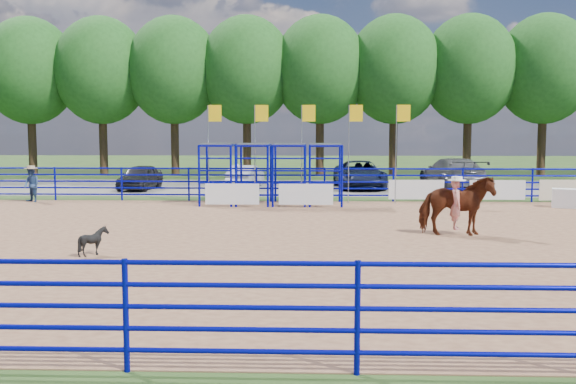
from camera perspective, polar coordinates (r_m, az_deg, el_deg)
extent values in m
plane|color=#375321|center=(18.33, 3.92, -4.37)|extent=(120.00, 120.00, 0.00)
cube|color=#A07050|center=(18.33, 3.92, -4.33)|extent=(30.00, 20.00, 0.02)
cube|color=gray|center=(35.19, 3.03, 0.42)|extent=(40.00, 10.00, 0.01)
cube|color=white|center=(28.17, 23.87, -0.52)|extent=(1.57, 1.10, 0.77)
imported|color=#5D2712|center=(19.63, 14.73, -1.17)|extent=(2.19, 1.12, 1.80)
imported|color=red|center=(19.56, 14.78, 1.08)|extent=(0.39, 0.56, 1.48)
cylinder|color=white|center=(19.51, 14.84, 3.34)|extent=(0.54, 0.54, 0.12)
imported|color=black|center=(16.79, -16.90, -4.19)|extent=(0.69, 0.63, 0.73)
imported|color=navy|center=(29.97, -21.84, 0.60)|extent=(0.92, 0.87, 1.50)
cylinder|color=tan|center=(29.92, -21.89, 2.03)|extent=(0.56, 0.56, 0.11)
imported|color=black|center=(34.74, -13.00, 1.32)|extent=(1.85, 3.98, 1.32)
imported|color=#96989E|center=(34.92, -3.80, 1.40)|extent=(1.82, 3.90, 1.24)
imported|color=black|center=(34.77, 6.38, 1.56)|extent=(2.72, 5.42, 1.47)
imported|color=#57575A|center=(35.57, 14.38, 1.64)|extent=(2.92, 5.87, 1.64)
cube|color=white|center=(26.14, -4.98, -0.18)|extent=(2.20, 0.04, 0.85)
cube|color=white|center=(25.95, 1.61, -0.20)|extent=(2.20, 0.04, 0.85)
cube|color=white|center=(28.50, 11.34, 0.21)|extent=(2.40, 0.04, 0.85)
cube|color=white|center=(29.27, 18.11, 0.18)|extent=(2.40, 0.04, 0.85)
cube|color=beige|center=(30.24, 23.58, 0.15)|extent=(2.40, 0.04, 0.90)
cylinder|color=#3F2B19|center=(48.14, -21.78, 4.27)|extent=(0.56, 0.56, 4.80)
ellipsoid|color=#1C4B18|center=(48.33, -22.00, 10.39)|extent=(6.40, 6.40, 7.36)
cylinder|color=#3F2B19|center=(46.35, -16.09, 4.41)|extent=(0.56, 0.56, 4.80)
ellipsoid|color=#1C4B18|center=(46.55, -16.27, 10.77)|extent=(6.40, 6.40, 7.36)
cylinder|color=#3F2B19|center=(45.04, -10.02, 4.52)|extent=(0.56, 0.56, 4.80)
ellipsoid|color=#1C4B18|center=(45.25, -10.13, 11.06)|extent=(6.40, 6.40, 7.36)
cylinder|color=#3F2B19|center=(44.27, -3.66, 4.58)|extent=(0.56, 0.56, 4.80)
ellipsoid|color=#1C4B18|center=(44.48, -3.70, 11.24)|extent=(6.40, 6.40, 7.36)
cylinder|color=#3F2B19|center=(44.06, 2.85, 4.58)|extent=(0.56, 0.56, 4.80)
ellipsoid|color=#1C4B18|center=(44.27, 2.88, 11.27)|extent=(6.40, 6.40, 7.36)
cylinder|color=#3F2B19|center=(44.41, 9.33, 4.52)|extent=(0.56, 0.56, 4.80)
ellipsoid|color=#1C4B18|center=(44.62, 9.44, 11.16)|extent=(6.40, 6.40, 7.36)
cylinder|color=#3F2B19|center=(45.31, 15.63, 4.40)|extent=(0.56, 0.56, 4.80)
ellipsoid|color=#1C4B18|center=(45.52, 15.81, 10.91)|extent=(6.40, 6.40, 7.36)
cylinder|color=#3F2B19|center=(46.73, 21.62, 4.25)|extent=(0.56, 0.56, 4.80)
ellipsoid|color=#1C4B18|center=(46.93, 21.85, 10.56)|extent=(6.40, 6.40, 7.36)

